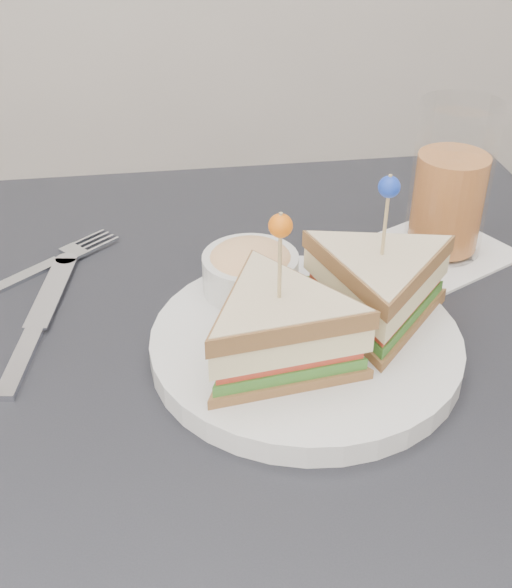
# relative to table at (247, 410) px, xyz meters

# --- Properties ---
(table) EXTENTS (0.80, 0.80, 0.75)m
(table) POSITION_rel_table_xyz_m (0.00, 0.00, 0.00)
(table) COLOR black
(table) RESTS_ON ground
(plate_meal) EXTENTS (0.36, 0.36, 0.16)m
(plate_meal) POSITION_rel_table_xyz_m (0.06, -0.02, 0.12)
(plate_meal) COLOR silver
(plate_meal) RESTS_ON table
(cutlery_fork) EXTENTS (0.17, 0.15, 0.01)m
(cutlery_fork) POSITION_rel_table_xyz_m (-0.20, 0.16, 0.08)
(cutlery_fork) COLOR #B4BAC0
(cutlery_fork) RESTS_ON table
(cutlery_knife) EXTENTS (0.06, 0.23, 0.01)m
(cutlery_knife) POSITION_rel_table_xyz_m (-0.19, 0.06, 0.08)
(cutlery_knife) COLOR silver
(cutlery_knife) RESTS_ON table
(drink_set) EXTENTS (0.18, 0.18, 0.17)m
(drink_set) POSITION_rel_table_xyz_m (0.23, 0.14, 0.15)
(drink_set) COLOR silver
(drink_set) RESTS_ON table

